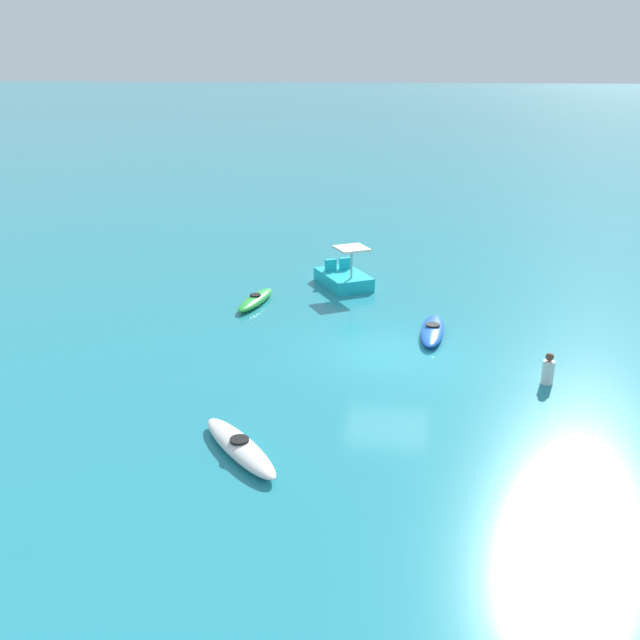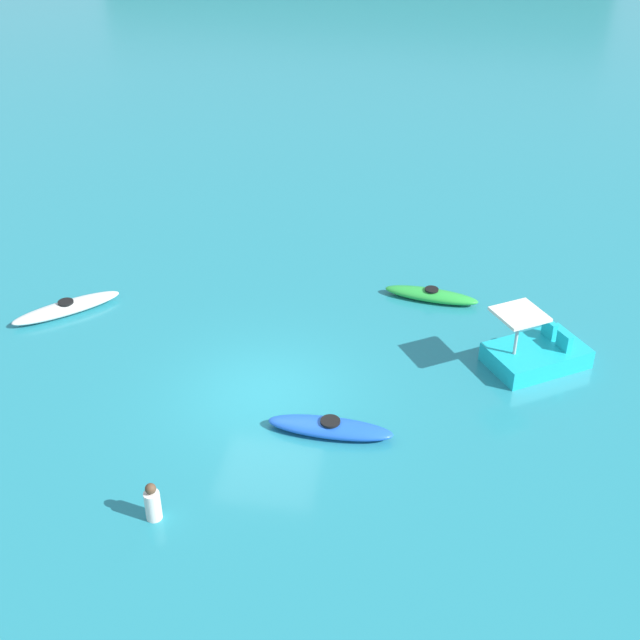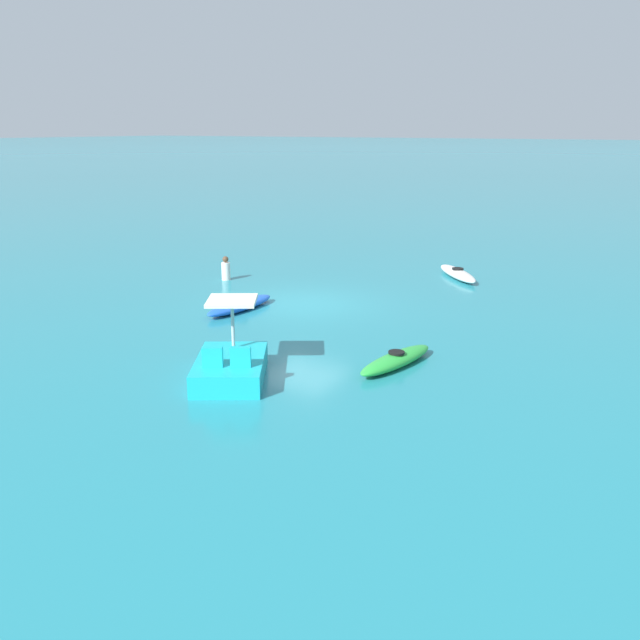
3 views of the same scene
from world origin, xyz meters
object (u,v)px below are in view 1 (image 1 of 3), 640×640
object	(u,v)px
kayak_green	(255,300)
pedal_boat_cyan	(344,277)
kayak_white	(240,447)
kayak_blue	(432,330)
person_near_shore	(548,370)

from	to	relation	value
kayak_green	pedal_boat_cyan	bearing A→B (deg)	-46.47
pedal_boat_cyan	kayak_white	bearing A→B (deg)	176.92
kayak_blue	person_near_shore	bearing A→B (deg)	-135.31
kayak_blue	kayak_white	bearing A→B (deg)	152.51
kayak_green	kayak_white	distance (m)	10.19
kayak_blue	person_near_shore	distance (m)	4.37
kayak_blue	pedal_boat_cyan	xyz separation A→B (m)	(4.74, 3.43, 0.17)
kayak_green	person_near_shore	world-z (taller)	person_near_shore
kayak_blue	kayak_green	bearing A→B (deg)	71.79
kayak_green	person_near_shore	xyz separation A→B (m)	(-5.16, -9.32, 0.22)
person_near_shore	kayak_blue	bearing A→B (deg)	44.69
pedal_boat_cyan	kayak_blue	bearing A→B (deg)	-144.09
kayak_green	kayak_blue	xyz separation A→B (m)	(-2.06, -6.25, 0.00)
kayak_white	person_near_shore	world-z (taller)	person_near_shore
pedal_boat_cyan	person_near_shore	xyz separation A→B (m)	(-7.84, -6.50, 0.05)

